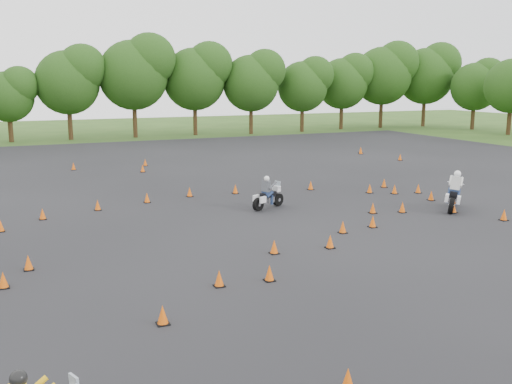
# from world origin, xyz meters

# --- Properties ---
(ground) EXTENTS (140.00, 140.00, 0.00)m
(ground) POSITION_xyz_m (0.00, 0.00, 0.00)
(ground) COLOR #2D5119
(ground) RESTS_ON ground
(asphalt_pad) EXTENTS (62.00, 62.00, 0.00)m
(asphalt_pad) POSITION_xyz_m (0.00, 6.00, 0.01)
(asphalt_pad) COLOR black
(asphalt_pad) RESTS_ON ground
(treeline) EXTENTS (86.93, 32.49, 10.71)m
(treeline) POSITION_xyz_m (2.80, 34.90, 4.70)
(treeline) COLOR #1F4012
(treeline) RESTS_ON ground
(traffic_cones) EXTENTS (35.95, 32.64, 0.45)m
(traffic_cones) POSITION_xyz_m (-0.06, 5.05, 0.23)
(traffic_cones) COLOR #DB5409
(traffic_cones) RESTS_ON asphalt_pad
(rider_grey) EXTENTS (2.03, 1.36, 1.51)m
(rider_grey) POSITION_xyz_m (1.40, 5.84, 0.76)
(rider_grey) COLOR #404348
(rider_grey) RESTS_ON ground
(rider_white) EXTENTS (2.15, 2.18, 1.81)m
(rider_white) POSITION_xyz_m (8.77, 2.33, 0.91)
(rider_white) COLOR beige
(rider_white) RESTS_ON ground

